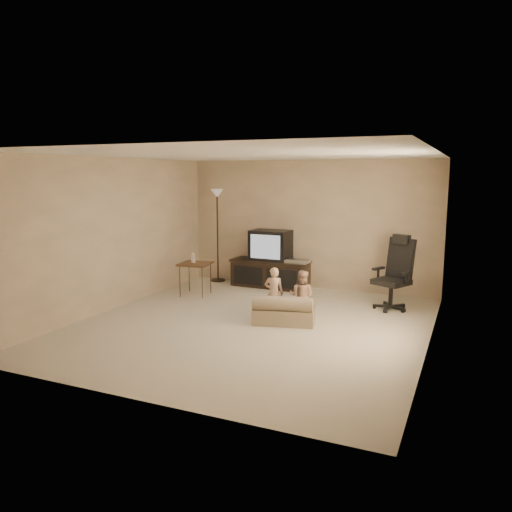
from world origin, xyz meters
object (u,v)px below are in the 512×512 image
(side_table, at_px, (195,264))
(floor_lamp, at_px, (217,214))
(toddler_left, at_px, (274,293))
(toddler_right, at_px, (302,296))
(child_sofa, at_px, (283,312))
(tv_stand, at_px, (271,263))
(office_chair, at_px, (394,283))

(side_table, height_order, floor_lamp, floor_lamp)
(toddler_left, height_order, toddler_right, toddler_left)
(child_sofa, xyz_separation_m, toddler_right, (0.20, 0.23, 0.22))
(tv_stand, height_order, toddler_left, tv_stand)
(tv_stand, bearing_deg, side_table, -128.74)
(tv_stand, xyz_separation_m, office_chair, (2.50, -0.72, -0.03))
(tv_stand, height_order, toddler_right, tv_stand)
(tv_stand, distance_m, child_sofa, 2.52)
(tv_stand, bearing_deg, toddler_right, -54.97)
(toddler_left, xyz_separation_m, toddler_right, (0.44, 0.03, -0.01))
(floor_lamp, distance_m, toddler_right, 3.43)
(tv_stand, xyz_separation_m, child_sofa, (1.12, -2.24, -0.29))
(toddler_left, bearing_deg, toddler_right, 167.94)
(floor_lamp, bearing_deg, child_sofa, -44.59)
(toddler_right, bearing_deg, child_sofa, 48.93)
(office_chair, bearing_deg, toddler_left, -114.20)
(side_table, xyz_separation_m, toddler_left, (1.91, -0.85, -0.18))
(tv_stand, relative_size, child_sofa, 1.60)
(floor_lamp, xyz_separation_m, toddler_left, (2.10, -2.10, -1.00))
(floor_lamp, bearing_deg, tv_stand, -2.74)
(toddler_right, bearing_deg, side_table, -18.32)
(office_chair, height_order, floor_lamp, floor_lamp)
(office_chair, xyz_separation_m, floor_lamp, (-3.72, 0.78, 0.96))
(side_table, distance_m, child_sofa, 2.42)
(office_chair, height_order, toddler_right, office_chair)
(tv_stand, height_order, child_sofa, tv_stand)
(side_table, bearing_deg, toddler_left, -23.92)
(child_sofa, bearing_deg, toddler_left, 126.49)
(side_table, relative_size, floor_lamp, 0.43)
(side_table, height_order, toddler_right, side_table)
(tv_stand, height_order, floor_lamp, floor_lamp)
(side_table, height_order, child_sofa, side_table)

